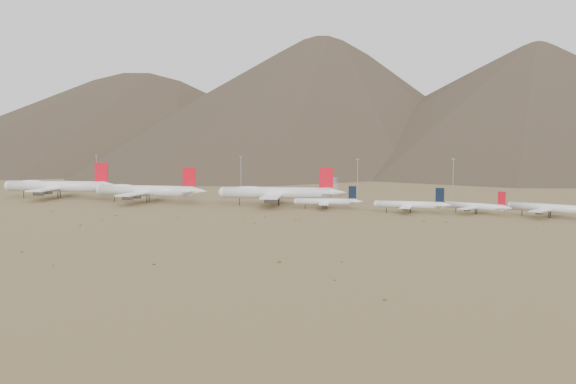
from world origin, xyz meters
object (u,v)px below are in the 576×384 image
(narrowbody_b, at_px, (411,205))
(control_tower, at_px, (333,187))
(widebody_centre, at_px, (146,190))
(widebody_east, at_px, (277,193))
(widebody_west, at_px, (57,186))
(narrowbody_a, at_px, (327,202))

(narrowbody_b, relative_size, control_tower, 3.48)
(narrowbody_b, bearing_deg, widebody_centre, 175.48)
(widebody_centre, distance_m, narrowbody_b, 162.52)
(widebody_centre, bearing_deg, narrowbody_b, -5.27)
(widebody_east, distance_m, control_tower, 83.08)
(widebody_west, height_order, control_tower, widebody_west)
(widebody_west, relative_size, control_tower, 6.49)
(widebody_west, bearing_deg, narrowbody_a, -13.82)
(widebody_centre, distance_m, control_tower, 130.51)
(widebody_centre, relative_size, narrowbody_a, 1.93)
(widebody_west, distance_m, narrowbody_a, 184.64)
(widebody_east, bearing_deg, widebody_west, 167.44)
(widebody_east, relative_size, control_tower, 6.18)
(widebody_west, xyz_separation_m, widebody_east, (151.63, 5.48, -0.35))
(narrowbody_a, xyz_separation_m, narrowbody_b, (48.10, -4.13, 0.27))
(widebody_west, height_order, widebody_centre, widebody_west)
(widebody_west, distance_m, widebody_centre, 70.43)
(narrowbody_a, bearing_deg, widebody_east, 152.14)
(widebody_centre, relative_size, control_tower, 6.17)
(widebody_west, relative_size, narrowbody_a, 2.03)
(narrowbody_b, height_order, control_tower, narrowbody_b)
(widebody_east, relative_size, narrowbody_a, 1.93)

